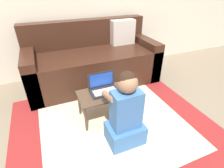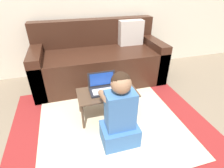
{
  "view_description": "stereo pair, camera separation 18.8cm",
  "coord_description": "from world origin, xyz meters",
  "px_view_note": "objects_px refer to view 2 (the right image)",
  "views": [
    {
      "loc": [
        -0.69,
        -1.19,
        1.34
      ],
      "look_at": [
        -0.07,
        0.3,
        0.38
      ],
      "focal_mm": 28.0,
      "sensor_mm": 36.0,
      "label": 1
    },
    {
      "loc": [
        -0.51,
        -1.25,
        1.34
      ],
      "look_at": [
        -0.07,
        0.3,
        0.38
      ],
      "focal_mm": 28.0,
      "sensor_mm": 36.0,
      "label": 2
    }
  ],
  "objects_px": {
    "couch": "(99,61)",
    "computer_mouse": "(124,87)",
    "laptop": "(103,88)",
    "laptop_desk": "(107,95)",
    "person_seated": "(120,115)"
  },
  "relations": [
    {
      "from": "laptop",
      "to": "couch",
      "type": "bearing_deg",
      "value": 80.54
    },
    {
      "from": "laptop",
      "to": "computer_mouse",
      "type": "bearing_deg",
      "value": -5.43
    },
    {
      "from": "laptop_desk",
      "to": "laptop",
      "type": "distance_m",
      "value": 0.09
    },
    {
      "from": "laptop_desk",
      "to": "computer_mouse",
      "type": "height_order",
      "value": "computer_mouse"
    },
    {
      "from": "laptop",
      "to": "computer_mouse",
      "type": "relative_size",
      "value": 3.02
    },
    {
      "from": "computer_mouse",
      "to": "person_seated",
      "type": "xyz_separation_m",
      "value": [
        -0.19,
        -0.41,
        -0.01
      ]
    },
    {
      "from": "couch",
      "to": "computer_mouse",
      "type": "distance_m",
      "value": 0.84
    },
    {
      "from": "laptop",
      "to": "laptop_desk",
      "type": "bearing_deg",
      "value": -48.49
    },
    {
      "from": "laptop_desk",
      "to": "person_seated",
      "type": "distance_m",
      "value": 0.4
    },
    {
      "from": "couch",
      "to": "computer_mouse",
      "type": "bearing_deg",
      "value": -83.39
    },
    {
      "from": "laptop",
      "to": "computer_mouse",
      "type": "distance_m",
      "value": 0.23
    },
    {
      "from": "couch",
      "to": "computer_mouse",
      "type": "xyz_separation_m",
      "value": [
        0.1,
        -0.84,
        0.03
      ]
    },
    {
      "from": "couch",
      "to": "laptop_desk",
      "type": "xyz_separation_m",
      "value": [
        -0.1,
        -0.85,
        -0.03
      ]
    },
    {
      "from": "couch",
      "to": "laptop",
      "type": "height_order",
      "value": "couch"
    },
    {
      "from": "computer_mouse",
      "to": "laptop_desk",
      "type": "bearing_deg",
      "value": -175.39
    }
  ]
}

